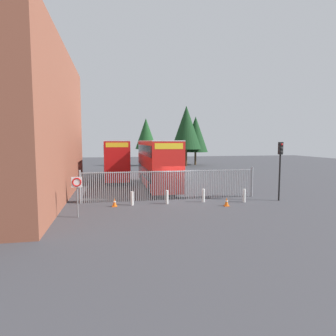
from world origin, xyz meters
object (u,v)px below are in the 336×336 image
Objects in this scene: bollard_far_right at (244,196)px; traffic_light_kerbside at (280,160)px; bollard_center_front at (167,197)px; speed_limit_sign_post at (77,187)px; traffic_cone_by_gate at (115,202)px; double_decker_bus_behind_fence_left at (116,158)px; bollard_near_right at (203,195)px; double_decker_bus_near_gate at (157,162)px; bollard_near_left at (132,198)px; traffic_cone_mid_forecourt at (227,202)px.

bollard_far_right is 0.22× the size of traffic_light_kerbside.
traffic_light_kerbside reaches higher than bollard_center_front.
speed_limit_sign_post is at bearing -155.96° from bollard_center_front.
traffic_cone_by_gate is 0.14× the size of traffic_light_kerbside.
bollard_near_right is (5.89, -13.79, -1.95)m from double_decker_bus_behind_fence_left.
double_decker_bus_near_gate is at bearing 86.48° from bollard_center_front.
bollard_far_right is at bearing -5.55° from bollard_center_front.
bollard_near_left is at bearing -112.83° from double_decker_bus_near_gate.
double_decker_bus_near_gate is 2.51× the size of traffic_light_kerbside.
double_decker_bus_behind_fence_left is 11.38× the size of bollard_near_right.
traffic_cone_by_gate is 12.22m from traffic_light_kerbside.
bollard_far_right is at bearing -58.70° from double_decker_bus_behind_fence_left.
bollard_near_right reaches higher than traffic_cone_mid_forecourt.
bollard_center_front is 0.40× the size of speed_limit_sign_post.
double_decker_bus_behind_fence_left is 11.38× the size of bollard_center_front.
bollard_near_right is at bearing 174.11° from traffic_light_kerbside.
traffic_light_kerbside is (4.50, 0.96, 2.70)m from traffic_cone_mid_forecourt.
traffic_light_kerbside is at bearing -1.68° from traffic_cone_by_gate.
double_decker_bus_behind_fence_left is 14.35m from bollard_center_front.
bollard_near_right is 1.92m from traffic_cone_mid_forecourt.
bollard_far_right is at bearing 10.12° from speed_limit_sign_post.
bollard_center_front is at bearing -0.40° from bollard_near_left.
double_decker_bus_behind_fence_left is 14.00m from bollard_near_left.
traffic_cone_mid_forecourt is (6.23, -1.49, -0.19)m from bollard_near_left.
bollard_center_front reaches higher than traffic_cone_mid_forecourt.
bollard_near_right is at bearing -66.86° from double_decker_bus_behind_fence_left.
traffic_cone_mid_forecourt is at bearing -53.74° from bollard_near_right.
bollard_near_right is (2.68, 0.07, 0.00)m from bollard_center_front.
traffic_light_kerbside is at bearing 0.47° from bollard_far_right.
bollard_far_right is 1.61× the size of traffic_cone_by_gate.
double_decker_bus_near_gate is 8.28m from traffic_cone_by_gate.
bollard_far_right is 11.50m from speed_limit_sign_post.
traffic_light_kerbside is (5.63, -0.58, 2.51)m from bollard_near_right.
bollard_near_right is at bearing -71.26° from double_decker_bus_near_gate.
bollard_center_front is at bearing -93.52° from double_decker_bus_near_gate.
double_decker_bus_behind_fence_left is 18.32× the size of traffic_cone_by_gate.
double_decker_bus_behind_fence_left is 2.51× the size of traffic_light_kerbside.
double_decker_bus_near_gate is 7.32m from bollard_near_right.
bollard_far_right is (7.96, -0.56, 0.00)m from bollard_near_left.
traffic_light_kerbside is at bearing -3.55° from bollard_center_front.
bollard_near_right is 1.61× the size of traffic_cone_mid_forecourt.
speed_limit_sign_post is (-8.39, -2.61, 1.30)m from bollard_near_right.
bollard_center_front is 4.09m from traffic_cone_mid_forecourt.
traffic_light_kerbside is at bearing -42.63° from double_decker_bus_near_gate.
double_decker_bus_near_gate reaches higher than speed_limit_sign_post.
bollard_center_front is 6.39m from speed_limit_sign_post.
bollard_near_left and bollard_far_right have the same top height.
double_decker_bus_near_gate is at bearing 112.44° from traffic_cone_mid_forecourt.
traffic_light_kerbside is at bearing -51.28° from double_decker_bus_behind_fence_left.
bollard_near_left is 4.37m from speed_limit_sign_post.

